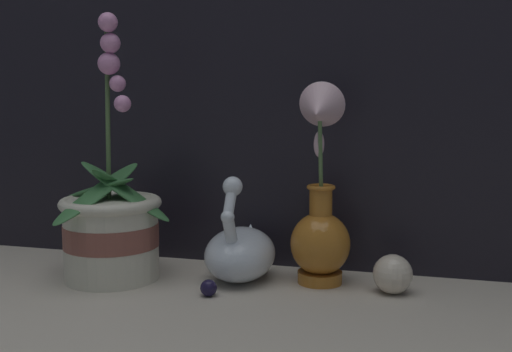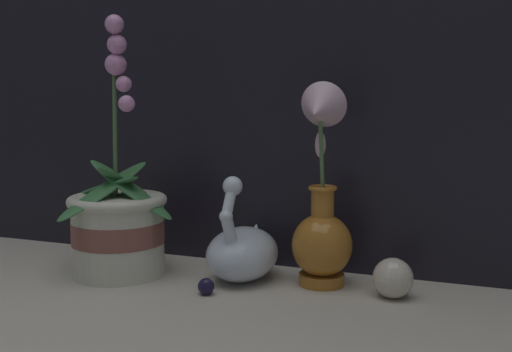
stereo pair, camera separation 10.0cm
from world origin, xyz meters
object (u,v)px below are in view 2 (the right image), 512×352
object	(u,v)px
swan_figurine	(243,250)
glass_sphere	(393,278)
orchid_potted_plant	(118,223)
blue_vase	(321,216)

from	to	relation	value
swan_figurine	glass_sphere	size ratio (longest dim) A/B	2.92
swan_figurine	orchid_potted_plant	bearing A→B (deg)	-166.59
orchid_potted_plant	swan_figurine	bearing A→B (deg)	13.41
blue_vase	swan_figurine	bearing A→B (deg)	-175.17
orchid_potted_plant	blue_vase	distance (m)	0.37
orchid_potted_plant	swan_figurine	xyz separation A→B (m)	(0.22, 0.05, -0.04)
orchid_potted_plant	glass_sphere	size ratio (longest dim) A/B	7.11
swan_figurine	blue_vase	distance (m)	0.16
swan_figurine	glass_sphere	distance (m)	0.26
blue_vase	glass_sphere	world-z (taller)	blue_vase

